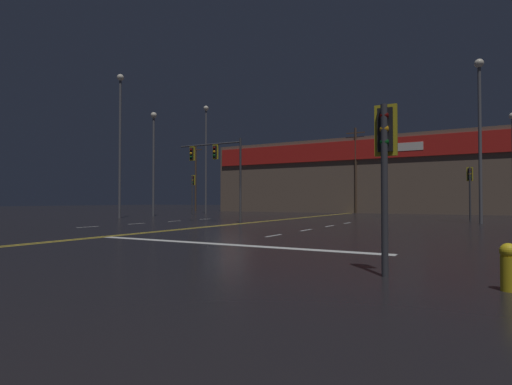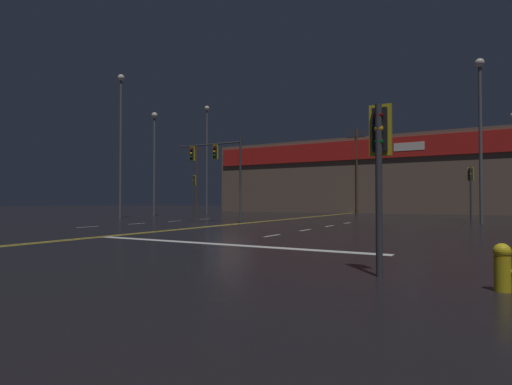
% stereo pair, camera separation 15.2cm
% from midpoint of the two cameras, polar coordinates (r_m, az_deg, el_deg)
% --- Properties ---
extents(ground_plane, '(200.00, 200.00, 0.00)m').
position_cam_midpoint_polar(ground_plane, '(23.98, -3.80, -4.63)').
color(ground_plane, black).
extents(road_markings, '(16.87, 60.00, 0.01)m').
position_cam_midpoint_polar(road_markings, '(21.65, -3.93, -4.98)').
color(road_markings, gold).
rests_on(road_markings, ground).
extents(traffic_signal_median, '(4.99, 0.36, 5.54)m').
position_cam_midpoint_polar(traffic_signal_median, '(27.20, -5.75, 4.72)').
color(traffic_signal_median, '#38383D').
rests_on(traffic_signal_median, ground).
extents(traffic_signal_corner_southeast, '(0.42, 0.36, 3.28)m').
position_cam_midpoint_polar(traffic_signal_corner_southeast, '(8.04, 17.79, 5.88)').
color(traffic_signal_corner_southeast, '#38383D').
rests_on(traffic_signal_corner_southeast, ground).
extents(traffic_signal_corner_northwest, '(0.42, 0.36, 4.01)m').
position_cam_midpoint_polar(traffic_signal_corner_northwest, '(40.25, -8.80, 0.95)').
color(traffic_signal_corner_northwest, '#38383D').
rests_on(traffic_signal_corner_northwest, ground).
extents(traffic_signal_corner_northeast, '(0.42, 0.36, 3.85)m').
position_cam_midpoint_polar(traffic_signal_corner_northeast, '(32.36, 28.44, 1.41)').
color(traffic_signal_corner_northeast, '#38383D').
rests_on(traffic_signal_corner_northeast, ground).
extents(streetlight_near_right, '(0.56, 0.56, 10.43)m').
position_cam_midpoint_polar(streetlight_near_right, '(29.17, 29.52, 9.08)').
color(streetlight_near_right, '#59595E').
rests_on(streetlight_near_right, ground).
extents(streetlight_median_approach, '(0.56, 0.56, 12.08)m').
position_cam_midpoint_polar(streetlight_median_approach, '(35.69, -18.64, 8.57)').
color(streetlight_median_approach, '#59595E').
rests_on(streetlight_median_approach, ground).
extents(streetlight_far_right, '(0.56, 0.56, 9.79)m').
position_cam_midpoint_polar(streetlight_far_right, '(38.86, -14.21, 5.89)').
color(streetlight_far_right, '#59595E').
rests_on(streetlight_far_right, ground).
extents(streetlight_far_median, '(0.56, 0.56, 12.23)m').
position_cam_midpoint_polar(streetlight_far_median, '(45.75, -6.94, 6.46)').
color(streetlight_far_median, '#59595E').
rests_on(streetlight_far_median, ground).
extents(fire_hydrant, '(0.35, 0.26, 0.76)m').
position_cam_midpoint_polar(fire_hydrant, '(7.49, 32.26, -8.88)').
color(fire_hydrant, gold).
rests_on(fire_hydrant, ground).
extents(building_backdrop, '(36.96, 10.23, 9.02)m').
position_cam_midpoint_polar(building_backdrop, '(53.35, 15.01, 2.14)').
color(building_backdrop, brown).
rests_on(building_backdrop, ground).
extents(utility_pole_row, '(47.59, 0.26, 10.06)m').
position_cam_midpoint_polar(utility_pole_row, '(48.54, 13.41, 3.01)').
color(utility_pole_row, '#4C3828').
rests_on(utility_pole_row, ground).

